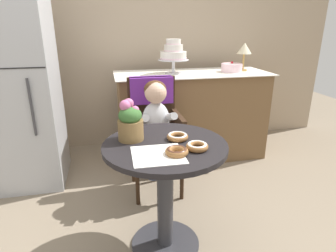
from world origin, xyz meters
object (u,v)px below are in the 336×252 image
at_px(donut_front, 178,136).
at_px(donut_side, 177,151).
at_px(donut_mid, 197,146).
at_px(seated_child, 157,118).
at_px(refrigerator, 16,89).
at_px(round_layer_cake, 232,68).
at_px(tiered_cake_stand, 173,53).
at_px(flower_vase, 130,122).
at_px(cafe_table, 165,176).
at_px(wicker_chair, 153,116).
at_px(table_lamp, 244,50).

xyz_separation_m(donut_front, donut_side, (-0.05, -0.20, 0.00)).
bearing_deg(donut_front, donut_mid, -66.67).
distance_m(seated_child, donut_mid, 0.73).
xyz_separation_m(donut_mid, refrigerator, (-1.20, 1.22, 0.11)).
bearing_deg(refrigerator, round_layer_cake, 5.17).
bearing_deg(donut_mid, tiered_cake_stand, 82.09).
xyz_separation_m(donut_front, flower_vase, (-0.27, 0.06, 0.09)).
relative_size(cafe_table, round_layer_cake, 3.38).
xyz_separation_m(cafe_table, donut_mid, (0.15, -0.12, 0.23)).
height_order(donut_front, tiered_cake_stand, tiered_cake_stand).
bearing_deg(donut_side, donut_mid, 18.45).
bearing_deg(donut_side, cafe_table, 100.73).
relative_size(seated_child, flower_vase, 2.97).
height_order(wicker_chair, donut_side, wicker_chair).
height_order(flower_vase, refrigerator, refrigerator).
distance_m(seated_child, table_lamp, 1.34).
relative_size(cafe_table, donut_mid, 5.88).
bearing_deg(table_lamp, flower_vase, -136.71).
height_order(wicker_chair, seated_child, seated_child).
bearing_deg(donut_mid, cafe_table, 142.76).
bearing_deg(tiered_cake_stand, table_lamp, 1.13).
distance_m(cafe_table, refrigerator, 1.56).
bearing_deg(donut_front, tiered_cake_stand, 78.01).
height_order(wicker_chair, tiered_cake_stand, tiered_cake_stand).
relative_size(wicker_chair, table_lamp, 3.35).
height_order(cafe_table, table_lamp, table_lamp).
distance_m(donut_front, flower_vase, 0.29).
bearing_deg(refrigerator, donut_mid, -45.30).
xyz_separation_m(donut_mid, flower_vase, (-0.34, 0.22, 0.09)).
xyz_separation_m(flower_vase, refrigerator, (-0.87, 1.00, 0.02)).
xyz_separation_m(seated_child, donut_side, (-0.03, -0.77, 0.06)).
distance_m(seated_child, round_layer_cake, 1.16).
xyz_separation_m(cafe_table, round_layer_cake, (0.96, 1.28, 0.43)).
height_order(wicker_chair, donut_front, wicker_chair).
bearing_deg(seated_child, donut_side, -92.07).
distance_m(wicker_chair, round_layer_cake, 1.09).
height_order(tiered_cake_stand, table_lamp, tiered_cake_stand).
bearing_deg(donut_front, cafe_table, -152.44).
relative_size(seated_child, tiered_cake_stand, 2.20).
height_order(donut_mid, donut_side, donut_side).
height_order(cafe_table, donut_mid, donut_mid).
relative_size(donut_mid, tiered_cake_stand, 0.37).
bearing_deg(table_lamp, donut_mid, -123.50).
height_order(tiered_cake_stand, round_layer_cake, tiered_cake_stand).
distance_m(table_lamp, refrigerator, 2.18).
height_order(cafe_table, flower_vase, flower_vase).
xyz_separation_m(cafe_table, flower_vase, (-0.18, 0.10, 0.32)).
bearing_deg(donut_front, donut_side, -105.04).
xyz_separation_m(flower_vase, table_lamp, (1.29, 1.21, 0.29)).
bearing_deg(wicker_chair, seated_child, -83.92).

